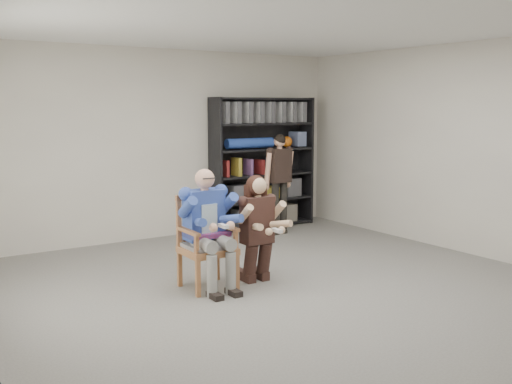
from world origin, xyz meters
TOP-DOWN VIEW (x-y plane):
  - room_shell at (0.00, 0.00)m, footprint 6.00×7.00m
  - floor at (0.00, 0.00)m, footprint 6.00×7.00m
  - armchair at (-0.66, 0.85)m, footprint 0.60×0.58m
  - seated_man at (-0.66, 0.85)m, footprint 0.58×0.80m
  - kneeling_woman at (-0.08, 0.73)m, footprint 0.52×0.82m
  - bookshelf at (1.70, 3.28)m, footprint 1.80×0.38m
  - standing_man at (1.60, 2.68)m, footprint 0.50×0.30m

SIDE VIEW (x-z plane):
  - floor at x=0.00m, z-range -0.01..0.01m
  - armchair at x=-0.66m, z-range 0.00..1.01m
  - kneeling_woman at x=-0.08m, z-range 0.00..1.20m
  - seated_man at x=-0.66m, z-range 0.00..1.32m
  - standing_man at x=1.60m, z-range 0.00..1.55m
  - bookshelf at x=1.70m, z-range 0.00..2.10m
  - room_shell at x=0.00m, z-range 0.00..2.80m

